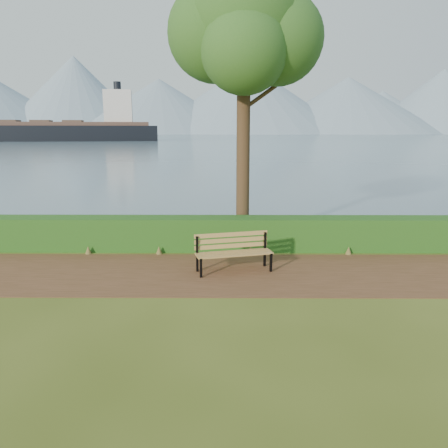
{
  "coord_description": "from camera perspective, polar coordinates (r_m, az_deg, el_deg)",
  "views": [
    {
      "loc": [
        0.91,
        -10.38,
        3.61
      ],
      "look_at": [
        0.83,
        1.2,
        1.1
      ],
      "focal_mm": 35.0,
      "sensor_mm": 36.0,
      "label": 1
    }
  ],
  "objects": [
    {
      "name": "hedge",
      "position": [
        13.37,
        -3.51,
        -1.24
      ],
      "size": [
        32.0,
        0.85,
        1.0
      ],
      "primitive_type": "cube",
      "color": "#154B15",
      "rests_on": "ground"
    },
    {
      "name": "path",
      "position": [
        11.3,
        -4.27,
        -6.4
      ],
      "size": [
        40.0,
        3.4,
        0.01
      ],
      "primitive_type": "cube",
      "color": "#51341B",
      "rests_on": "ground"
    },
    {
      "name": "tree",
      "position": [
        14.04,
        2.6,
        24.55
      ],
      "size": [
        4.61,
        3.9,
        8.89
      ],
      "rotation": [
        0.0,
        0.0,
        -0.43
      ],
      "color": "#3C2518",
      "rests_on": "ground"
    },
    {
      "name": "mountains",
      "position": [
        417.24,
        -1.03,
        15.53
      ],
      "size": [
        585.0,
        190.0,
        70.0
      ],
      "color": "gray",
      "rests_on": "ground"
    },
    {
      "name": "bench",
      "position": [
        11.31,
        1.19,
        -3.36
      ],
      "size": [
        2.05,
        1.06,
        0.99
      ],
      "rotation": [
        0.0,
        0.0,
        0.26
      ],
      "color": "black",
      "rests_on": "ground"
    },
    {
      "name": "ground",
      "position": [
        11.02,
        -4.39,
        -6.92
      ],
      "size": [
        140.0,
        140.0,
        0.0
      ],
      "primitive_type": "plane",
      "color": "#444F16",
      "rests_on": "ground"
    },
    {
      "name": "water",
      "position": [
        270.4,
        0.21,
        11.46
      ],
      "size": [
        700.0,
        510.0,
        0.0
      ],
      "primitive_type": "cube",
      "color": "#415D69",
      "rests_on": "ground"
    },
    {
      "name": "cargo_ship",
      "position": [
        151.85,
        -20.89,
        11.23
      ],
      "size": [
        68.41,
        22.59,
        20.52
      ],
      "rotation": [
        0.0,
        0.0,
        0.18
      ],
      "color": "black",
      "rests_on": "ground"
    }
  ]
}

